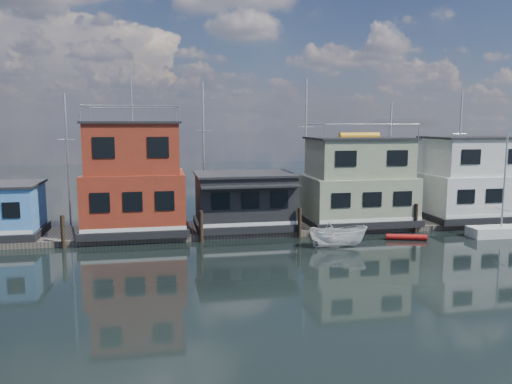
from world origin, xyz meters
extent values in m
plane|color=black|center=(0.00, 0.00, 0.00)|extent=(160.00, 160.00, 0.00)
cube|color=#595147|center=(0.00, 12.00, 0.20)|extent=(48.00, 5.00, 0.40)
cube|color=black|center=(-8.50, 12.00, 0.65)|extent=(7.40, 5.90, 0.50)
cube|color=maroon|center=(-8.50, 12.00, 2.77)|extent=(7.00, 5.50, 3.74)
cube|color=maroon|center=(-8.50, 12.00, 6.37)|extent=(6.30, 4.95, 3.46)
cube|color=black|center=(-8.50, 12.00, 8.18)|extent=(6.65, 5.23, 0.16)
cylinder|color=silver|center=(-8.50, 12.00, 10.26)|extent=(0.08, 0.08, 4.00)
cube|color=black|center=(-0.50, 12.00, 0.65)|extent=(7.40, 5.40, 0.50)
cube|color=black|center=(-0.50, 12.00, 2.60)|extent=(7.00, 5.00, 3.40)
cube|color=black|center=(-0.50, 12.00, 4.38)|extent=(7.30, 5.30, 0.16)
cube|color=black|center=(-0.50, 9.20, 3.79)|extent=(7.00, 1.20, 0.12)
cube|color=black|center=(8.50, 12.00, 0.65)|extent=(8.40, 5.90, 0.50)
cube|color=gray|center=(8.50, 12.00, 2.46)|extent=(8.00, 5.50, 3.12)
cube|color=gray|center=(8.50, 12.00, 5.46)|extent=(7.20, 4.95, 2.88)
cube|color=black|center=(8.50, 12.00, 6.98)|extent=(7.60, 5.23, 0.16)
cylinder|color=orange|center=(8.50, 12.00, 7.15)|extent=(3.20, 0.56, 0.56)
cube|color=black|center=(18.50, 12.00, 0.65)|extent=(8.40, 5.90, 0.50)
cube|color=silver|center=(18.50, 12.00, 2.46)|extent=(8.00, 5.50, 3.12)
cube|color=silver|center=(18.50, 12.00, 5.46)|extent=(7.20, 4.95, 2.88)
cube|color=black|center=(18.50, 12.00, 6.98)|extent=(7.60, 5.23, 0.16)
cylinder|color=#2D2116|center=(-13.00, 9.20, 1.10)|extent=(0.28, 0.28, 2.20)
cylinder|color=#2D2116|center=(-4.00, 9.20, 1.10)|extent=(0.28, 0.28, 2.20)
cylinder|color=#2D2116|center=(3.00, 9.20, 1.10)|extent=(0.28, 0.28, 2.20)
cylinder|color=#2D2116|center=(12.00, 9.20, 1.10)|extent=(0.28, 0.28, 2.20)
cylinder|color=silver|center=(-14.00, 18.00, 5.25)|extent=(0.16, 0.16, 10.50)
cylinder|color=silver|center=(-14.00, 18.00, 6.83)|extent=(1.40, 0.06, 0.06)
cylinder|color=silver|center=(-3.00, 18.00, 5.75)|extent=(0.16, 0.16, 11.50)
cylinder|color=silver|center=(-3.00, 18.00, 7.48)|extent=(1.40, 0.06, 0.06)
cylinder|color=silver|center=(6.00, 18.00, 6.00)|extent=(0.16, 0.16, 12.00)
cylinder|color=silver|center=(6.00, 18.00, 7.80)|extent=(1.40, 0.06, 0.06)
cylinder|color=silver|center=(14.00, 18.00, 5.00)|extent=(0.16, 0.16, 10.00)
cylinder|color=silver|center=(14.00, 18.00, 6.50)|extent=(1.40, 0.06, 0.06)
cylinder|color=silver|center=(21.00, 18.00, 5.50)|extent=(0.16, 0.16, 11.00)
cylinder|color=silver|center=(21.00, 18.00, 7.15)|extent=(1.40, 0.06, 0.06)
cube|color=silver|center=(17.43, 6.83, 0.37)|extent=(4.77, 1.69, 0.74)
cylinder|color=silver|center=(17.43, 6.83, 4.11)|extent=(0.12, 0.12, 6.74)
cube|color=silver|center=(17.43, 6.83, 2.00)|extent=(0.09, 1.47, 0.05)
cylinder|color=#A81311|center=(10.19, 7.14, 0.20)|extent=(2.79, 1.20, 0.41)
imported|color=silver|center=(5.07, 8.50, 0.63)|extent=(3.05, 2.90, 1.26)
imported|color=white|center=(4.72, 6.01, 0.73)|extent=(4.02, 2.22, 1.47)
camera|label=1|loc=(-6.67, -24.45, 8.12)|focal=35.00mm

